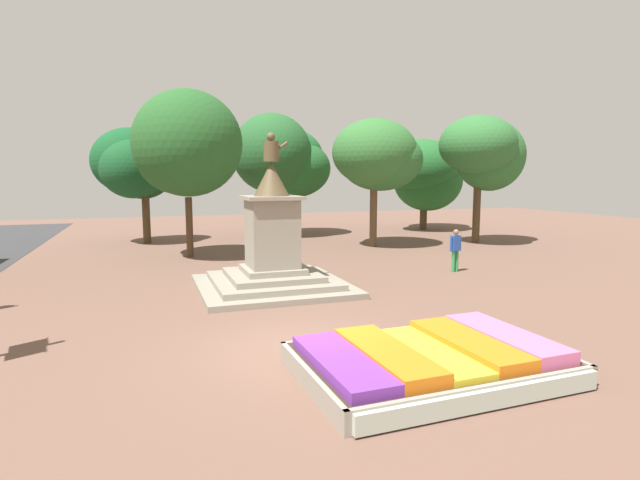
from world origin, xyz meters
name	(u,v)px	position (x,y,z in m)	size (l,w,h in m)	color
ground_plane	(300,350)	(0.00, 0.00, 0.00)	(78.50, 78.50, 0.00)	brown
flower_planter	(431,361)	(1.97, -2.16, 0.28)	(5.02, 3.50, 0.63)	#38281C
statue_monument	(272,254)	(0.90, 6.03, 1.19)	(4.91, 4.91, 5.20)	gray
pedestrian_with_handbag	(456,247)	(8.49, 6.55, 0.98)	(0.56, 0.28, 1.70)	#338C4C
park_tree_far_left	(282,159)	(5.27, 20.82, 4.87)	(6.38, 5.59, 7.64)	brown
park_tree_behind_statue	(484,151)	(14.77, 13.25, 5.18)	(5.41, 4.61, 7.05)	#4C3823
park_tree_far_right	(135,165)	(-3.48, 20.04, 4.41)	(4.58, 4.50, 6.48)	#4C3823
park_tree_street_side	(426,173)	(15.68, 20.75, 4.04)	(6.03, 5.99, 6.42)	#4C3823
park_tree_mid_canopy	(185,148)	(-1.23, 13.66, 5.07)	(4.87, 5.48, 7.63)	#4C3823
park_tree_distant	(378,157)	(8.69, 14.10, 4.81)	(5.06, 5.02, 6.76)	brown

